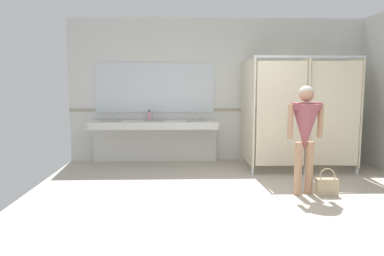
% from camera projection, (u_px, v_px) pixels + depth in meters
% --- Properties ---
extents(ground_plane, '(6.26, 6.28, 0.10)m').
position_uv_depth(ground_plane, '(246.00, 208.00, 4.91)').
color(ground_plane, '#B2A899').
extents(wall_back, '(6.26, 0.12, 2.89)m').
position_uv_depth(wall_back, '(223.00, 90.00, 7.60)').
color(wall_back, silver).
rests_on(wall_back, ground_plane).
extents(wall_back_tile_band, '(6.26, 0.01, 0.06)m').
position_uv_depth(wall_back_tile_band, '(223.00, 110.00, 7.59)').
color(wall_back_tile_band, '#9E937F').
rests_on(wall_back_tile_band, wall_back).
extents(vanity_counter, '(2.51, 0.55, 0.96)m').
position_uv_depth(vanity_counter, '(155.00, 132.00, 7.39)').
color(vanity_counter, silver).
rests_on(vanity_counter, ground_plane).
extents(mirror_panel, '(2.41, 0.02, 1.01)m').
position_uv_depth(mirror_panel, '(155.00, 88.00, 7.48)').
color(mirror_panel, silver).
rests_on(mirror_panel, wall_back).
extents(bathroom_stalls, '(1.92, 1.34, 2.06)m').
position_uv_depth(bathroom_stalls, '(300.00, 112.00, 6.77)').
color(bathroom_stalls, beige).
rests_on(bathroom_stalls, ground_plane).
extents(person_standing, '(0.54, 0.48, 1.56)m').
position_uv_depth(person_standing, '(305.00, 127.00, 5.24)').
color(person_standing, tan).
rests_on(person_standing, ground_plane).
extents(handbag, '(0.30, 0.12, 0.40)m').
position_uv_depth(handbag, '(327.00, 186.00, 5.28)').
color(handbag, tan).
rests_on(handbag, ground_plane).
extents(soap_dispenser, '(0.07, 0.07, 0.20)m').
position_uv_depth(soap_dispenser, '(149.00, 116.00, 7.43)').
color(soap_dispenser, '#D899B2').
rests_on(soap_dispenser, vanity_counter).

